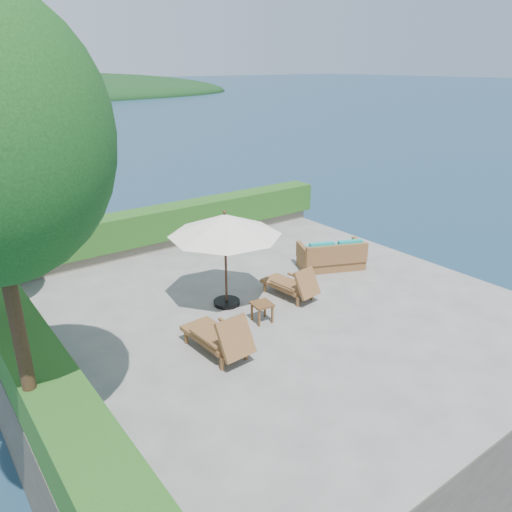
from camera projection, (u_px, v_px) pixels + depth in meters
ground at (265, 308)px, 12.54m from camera, size 12.00×12.00×0.00m
foundation at (265, 361)px, 13.10m from camera, size 12.00×12.00×3.00m
ocean at (265, 406)px, 13.63m from camera, size 600.00×600.00×0.00m
offshore_island at (18, 98)px, 132.24m from camera, size 126.00×57.60×12.60m
planter_wall_far at (163, 242)px, 16.66m from camera, size 12.00×0.60×0.36m
planter_wall_left at (30, 382)px, 9.36m from camera, size 0.60×12.00×0.36m
hedge_far at (162, 223)px, 16.42m from camera, size 12.40×0.90×1.00m
hedge_left at (23, 351)px, 9.12m from camera, size 0.90×12.40×1.00m
patio_umbrella at (225, 226)px, 12.00m from camera, size 3.39×3.39×2.49m
lounge_left at (219, 336)px, 10.43m from camera, size 0.87×1.82×1.03m
lounge_right at (292, 284)px, 12.99m from camera, size 0.84×1.66×0.92m
side_table at (262, 306)px, 11.77m from camera, size 0.52×0.52×0.49m
wicker_loveseat at (332, 257)px, 14.88m from camera, size 2.13×1.66×0.94m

